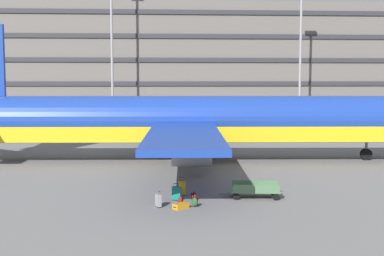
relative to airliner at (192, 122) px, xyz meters
The scene contains 13 objects.
ground_plane 4.41m from the airliner, ahead, with size 600.00×600.00×0.00m, color slate.
terminal_structure 52.77m from the airliner, 86.51° to the left, with size 159.82×20.14×18.72m.
airliner is the anchor object (origin of this frame).
light_mast_left 38.72m from the airliner, 104.76° to the left, with size 1.80×0.50×24.39m.
light_mast_center_left 41.12m from the airliner, 63.01° to the left, with size 1.80×0.50×18.89m.
suitcase_black 12.38m from the airliner, 95.88° to the right, with size 0.43×0.29×1.02m.
suitcase_orange 15.03m from the airliner, 99.77° to the right, with size 0.32×0.43×0.81m.
suitcase_red 15.24m from the airliner, 95.38° to the right, with size 0.85×0.79×0.26m.
suitcase_small 13.59m from the airliner, 96.70° to the right, with size 0.52×0.40×0.93m.
backpack_scuffed 14.56m from the airliner, 95.65° to the right, with size 0.32×0.40×0.50m.
backpack_silver 14.90m from the airliner, 92.76° to the right, with size 0.41×0.40×0.51m.
backpack_purple 13.46m from the airliner, 92.73° to the right, with size 0.38×0.39×0.49m.
baggage_cart 13.35m from the airliner, 78.25° to the right, with size 3.36×1.58×0.82m.
Camera 1 is at (-5.51, -39.77, 6.34)m, focal length 47.90 mm.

